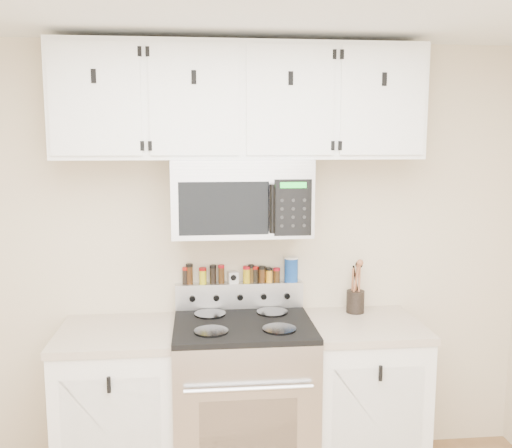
{
  "coord_description": "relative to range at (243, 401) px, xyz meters",
  "views": [
    {
      "loc": [
        -0.24,
        -1.59,
        1.95
      ],
      "look_at": [
        0.07,
        1.45,
        1.49
      ],
      "focal_mm": 40.0,
      "sensor_mm": 36.0,
      "label": 1
    }
  ],
  "objects": [
    {
      "name": "back_wall",
      "position": [
        0.0,
        0.32,
        0.76
      ],
      "size": [
        3.5,
        0.01,
        2.5
      ],
      "primitive_type": "cube",
      "color": "beige",
      "rests_on": "floor"
    },
    {
      "name": "range",
      "position": [
        0.0,
        0.0,
        0.0
      ],
      "size": [
        0.76,
        0.65,
        1.1
      ],
      "color": "#B7B7BA",
      "rests_on": "floor"
    },
    {
      "name": "base_cabinet_left",
      "position": [
        -0.69,
        0.02,
        -0.03
      ],
      "size": [
        0.64,
        0.62,
        0.92
      ],
      "color": "white",
      "rests_on": "floor"
    },
    {
      "name": "base_cabinet_right",
      "position": [
        0.69,
        0.02,
        -0.03
      ],
      "size": [
        0.64,
        0.62,
        0.92
      ],
      "color": "white",
      "rests_on": "floor"
    },
    {
      "name": "microwave",
      "position": [
        0.0,
        0.13,
        1.14
      ],
      "size": [
        0.76,
        0.44,
        0.42
      ],
      "color": "#9E9EA3",
      "rests_on": "back_wall"
    },
    {
      "name": "upper_cabinets",
      "position": [
        -0.0,
        0.15,
        1.66
      ],
      "size": [
        2.0,
        0.35,
        0.62
      ],
      "color": "white",
      "rests_on": "back_wall"
    },
    {
      "name": "utensil_crock",
      "position": [
        0.69,
        0.2,
        0.51
      ],
      "size": [
        0.11,
        0.11,
        0.31
      ],
      "color": "black",
      "rests_on": "base_cabinet_right"
    },
    {
      "name": "kitchen_timer",
      "position": [
        -0.04,
        0.28,
        0.65
      ],
      "size": [
        0.06,
        0.06,
        0.07
      ],
      "primitive_type": "cube",
      "rotation": [
        0.0,
        0.0,
        0.17
      ],
      "color": "silver",
      "rests_on": "range"
    },
    {
      "name": "salt_canister",
      "position": [
        0.31,
        0.28,
        0.69
      ],
      "size": [
        0.08,
        0.08,
        0.15
      ],
      "color": "#164499",
      "rests_on": "range"
    },
    {
      "name": "spice_jar_0",
      "position": [
        -0.32,
        0.28,
        0.66
      ],
      "size": [
        0.04,
        0.04,
        0.1
      ],
      "color": "black",
      "rests_on": "range"
    },
    {
      "name": "spice_jar_1",
      "position": [
        -0.3,
        0.28,
        0.67
      ],
      "size": [
        0.04,
        0.04,
        0.12
      ],
      "color": "#3D220E",
      "rests_on": "range"
    },
    {
      "name": "spice_jar_2",
      "position": [
        -0.22,
        0.28,
        0.66
      ],
      "size": [
        0.04,
        0.04,
        0.1
      ],
      "color": "gold",
      "rests_on": "range"
    },
    {
      "name": "spice_jar_3",
      "position": [
        -0.16,
        0.28,
        0.67
      ],
      "size": [
        0.04,
        0.04,
        0.11
      ],
      "color": "black",
      "rests_on": "range"
    },
    {
      "name": "spice_jar_4",
      "position": [
        -0.11,
        0.28,
        0.67
      ],
      "size": [
        0.04,
        0.04,
        0.11
      ],
      "color": "#41270F",
      "rests_on": "range"
    },
    {
      "name": "spice_jar_5",
      "position": [
        0.04,
        0.28,
        0.66
      ],
      "size": [
        0.05,
        0.05,
        0.1
      ],
      "color": "gold",
      "rests_on": "range"
    },
    {
      "name": "spice_jar_6",
      "position": [
        0.07,
        0.28,
        0.67
      ],
      "size": [
        0.04,
        0.04,
        0.11
      ],
      "color": "#432E10",
      "rests_on": "range"
    },
    {
      "name": "spice_jar_7",
      "position": [
        0.09,
        0.28,
        0.66
      ],
      "size": [
        0.04,
        0.04,
        0.1
      ],
      "color": "black",
      "rests_on": "range"
    },
    {
      "name": "spice_jar_8",
      "position": [
        0.14,
        0.28,
        0.66
      ],
      "size": [
        0.04,
        0.04,
        0.1
      ],
      "color": "#462810",
      "rests_on": "range"
    },
    {
      "name": "spice_jar_9",
      "position": [
        0.18,
        0.28,
        0.66
      ],
      "size": [
        0.04,
        0.04,
        0.09
      ],
      "color": "orange",
      "rests_on": "range"
    },
    {
      "name": "spice_jar_10",
      "position": [
        0.22,
        0.28,
        0.66
      ],
      "size": [
        0.04,
        0.04,
        0.09
      ],
      "color": "#3D260E",
      "rests_on": "range"
    }
  ]
}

